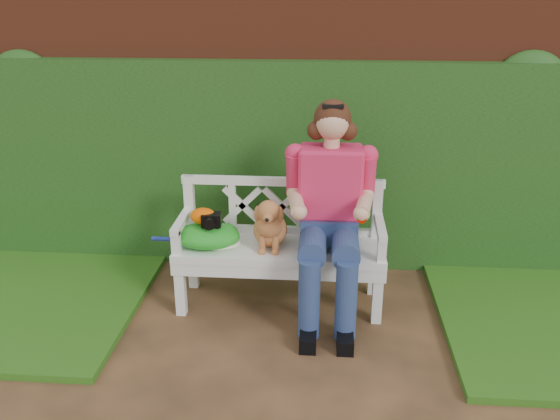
{
  "coord_description": "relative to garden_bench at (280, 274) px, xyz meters",
  "views": [
    {
      "loc": [
        0.25,
        -2.94,
        2.25
      ],
      "look_at": [
        -0.06,
        0.96,
        0.75
      ],
      "focal_mm": 38.0,
      "sensor_mm": 36.0,
      "label": 1
    }
  ],
  "objects": [
    {
      "name": "green_bag",
      "position": [
        -0.52,
        -0.05,
        0.32
      ],
      "size": [
        0.5,
        0.41,
        0.16
      ],
      "primitive_type": null,
      "rotation": [
        0.0,
        0.0,
        -0.12
      ],
      "color": "#158A2B",
      "rests_on": "garden_bench"
    },
    {
      "name": "baseball_glove",
      "position": [
        -0.55,
        -0.03,
        0.46
      ],
      "size": [
        0.2,
        0.16,
        0.12
      ],
      "primitive_type": "ellipsoid",
      "rotation": [
        0.0,
        0.0,
        -0.12
      ],
      "color": "#EF5802",
      "rests_on": "green_bag"
    },
    {
      "name": "dog",
      "position": [
        -0.07,
        -0.04,
        0.44
      ],
      "size": [
        0.37,
        0.42,
        0.39
      ],
      "primitive_type": null,
      "rotation": [
        0.0,
        0.0,
        -0.36
      ],
      "color": "#A87735",
      "rests_on": "garden_bench"
    },
    {
      "name": "seated_woman",
      "position": [
        0.35,
        -0.02,
        0.54
      ],
      "size": [
        0.77,
        0.96,
        1.57
      ],
      "primitive_type": null,
      "rotation": [
        0.0,
        0.0,
        0.13
      ],
      "color": "#F5556E",
      "rests_on": "ground"
    },
    {
      "name": "tennis_racket",
      "position": [
        -0.5,
        -0.0,
        0.26
      ],
      "size": [
        0.75,
        0.54,
        0.03
      ],
      "primitive_type": null,
      "rotation": [
        0.0,
        0.0,
        -0.41
      ],
      "color": "white",
      "rests_on": "garden_bench"
    },
    {
      "name": "garden_bench",
      "position": [
        0.0,
        0.0,
        0.0
      ],
      "size": [
        1.63,
        0.75,
        0.48
      ],
      "primitive_type": null,
      "rotation": [
        0.0,
        0.0,
        0.1
      ],
      "color": "white",
      "rests_on": "ground"
    },
    {
      "name": "ivy_hedge",
      "position": [
        0.06,
        0.72,
        0.61
      ],
      "size": [
        10.0,
        0.18,
        1.7
      ],
      "primitive_type": "cube",
      "color": "#2E601E",
      "rests_on": "ground"
    },
    {
      "name": "brick_wall",
      "position": [
        0.06,
        0.94,
        0.86
      ],
      "size": [
        10.0,
        0.3,
        2.2
      ],
      "primitive_type": "cube",
      "color": "brown",
      "rests_on": "ground"
    },
    {
      "name": "camera_item",
      "position": [
        -0.48,
        -0.06,
        0.44
      ],
      "size": [
        0.15,
        0.12,
        0.09
      ],
      "primitive_type": "cube",
      "rotation": [
        0.0,
        0.0,
        0.1
      ],
      "color": "black",
      "rests_on": "green_bag"
    },
    {
      "name": "ground",
      "position": [
        0.06,
        -0.96,
        -0.24
      ],
      "size": [
        60.0,
        60.0,
        0.0
      ],
      "primitive_type": "plane",
      "color": "#352518"
    }
  ]
}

